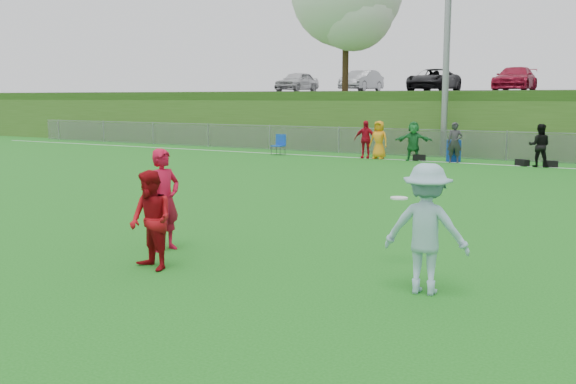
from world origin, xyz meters
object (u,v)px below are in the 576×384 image
Objects in this scene: player_red_left at (164,200)px; player_red_center at (151,220)px; frisbee at (399,198)px; player_blue at (426,229)px; recycling_bin at (454,151)px.

player_red_left reaches higher than player_red_center.
player_red_left is at bearing -163.45° from frisbee.
player_red_left is 1.15× the size of player_red_center.
recycling_bin is (-4.74, 18.66, -0.45)m from player_blue.
player_red_left is at bearing 138.63° from player_red_center.
player_blue is at bearing 30.31° from player_red_center.
player_red_left is 1.32m from player_red_center.
frisbee is (3.96, 1.18, 0.18)m from player_red_left.
player_red_left is 1.97× the size of recycling_bin.
recycling_bin is (0.11, 18.50, -0.45)m from player_red_left.
player_red_left reaches higher than player_blue.
player_red_left is at bearing -90.33° from recycling_bin.
player_blue is 1.61m from frisbee.
recycling_bin is at bearing -82.23° from player_blue.
frisbee is (-0.89, 1.33, 0.18)m from player_blue.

